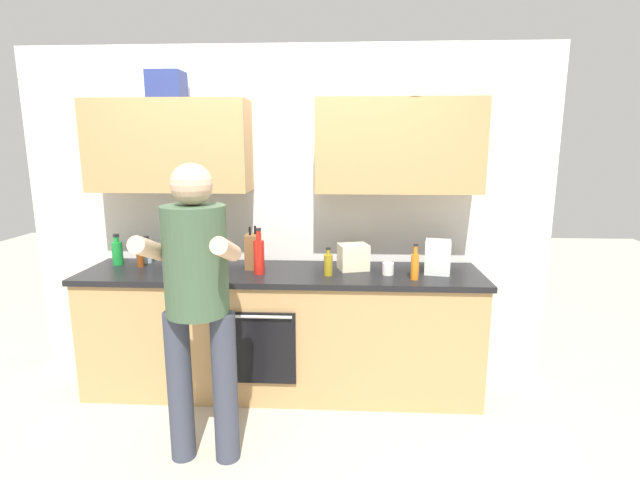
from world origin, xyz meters
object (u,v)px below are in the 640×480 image
cup_coffee (388,269)px  cup_stoneware (197,258)px  bottle_water (147,252)px  grocery_bag_rice (353,257)px  bottle_soda (117,252)px  knife_block (253,251)px  bottle_syrup (219,252)px  grocery_bag_produce (438,257)px  bottle_juice (415,265)px  bottle_hotsauce (259,256)px  potted_herb (178,247)px  bottle_oil (328,264)px  cup_tea (173,259)px  bottle_vinegar (140,254)px  person_standing (197,292)px

cup_coffee → cup_stoneware: bearing=170.6°
bottle_water → grocery_bag_rice: bottle_water is taller
bottle_soda → knife_block: size_ratio=0.75×
bottle_syrup → grocery_bag_produce: bearing=3.0°
bottle_juice → grocery_bag_produce: size_ratio=1.06×
bottle_hotsauce → grocery_bag_produce: bottle_hotsauce is taller
potted_herb → bottle_juice: bearing=-3.4°
bottle_syrup → knife_block: bearing=31.1°
bottle_soda → knife_block: 1.04m
bottle_water → potted_herb: 0.44m
bottle_water → bottle_oil: size_ratio=1.04×
bottle_oil → cup_stoneware: size_ratio=2.18×
potted_herb → grocery_bag_produce: 1.82m
bottle_juice → potted_herb: bearing=176.6°
cup_stoneware → bottle_juice: bearing=-12.3°
cup_coffee → bottle_oil: bearing=-173.8°
grocery_bag_rice → bottle_juice: bearing=-30.2°
bottle_oil → bottle_juice: (0.58, -0.07, 0.02)m
knife_block → grocery_bag_rice: 0.73m
grocery_bag_produce → knife_block: bearing=177.8°
potted_herb → cup_stoneware: bearing=78.3°
bottle_oil → grocery_bag_rice: bearing=44.2°
bottle_hotsauce → cup_tea: bottle_hotsauce is taller
bottle_soda → knife_block: bearing=-2.7°
bottle_syrup → cup_tea: size_ratio=3.29×
bottle_vinegar → cup_stoneware: (0.39, 0.12, -0.05)m
bottle_soda → bottle_water: bearing=19.8°
bottle_hotsauce → cup_stoneware: bearing=153.4°
bottle_soda → bottle_juice: size_ratio=0.96×
bottle_syrup → grocery_bag_produce: bottle_syrup is taller
bottle_vinegar → grocery_bag_rice: bearing=0.2°
person_standing → bottle_oil: (0.68, 0.74, -0.02)m
person_standing → bottle_soda: (-0.91, 0.96, -0.01)m
bottle_juice → cup_tea: bottle_juice is taller
bottle_soda → knife_block: (1.04, -0.05, 0.03)m
bottle_syrup → grocery_bag_rice: 0.95m
bottle_juice → cup_coffee: bottle_juice is taller
bottle_syrup → potted_herb: 0.29m
cup_coffee → grocery_bag_rice: grocery_bag_rice is taller
bottle_water → bottle_oil: bottle_water is taller
person_standing → cup_tea: 1.06m
bottle_vinegar → grocery_bag_rice: size_ratio=1.17×
bottle_water → grocery_bag_rice: 1.57m
knife_block → cup_tea: bearing=176.2°
person_standing → grocery_bag_rice: bearing=46.7°
bottle_soda → bottle_oil: size_ratio=1.18×
cup_stoneware → knife_block: bearing=-14.1°
person_standing → bottle_soda: size_ratio=7.28×
cup_stoneware → grocery_bag_rice: (1.18, -0.11, 0.05)m
person_standing → cup_tea: bearing=116.9°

